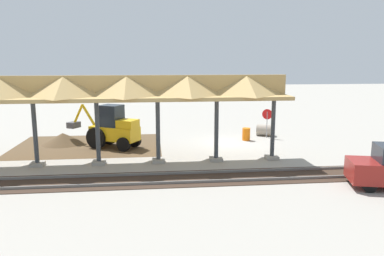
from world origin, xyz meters
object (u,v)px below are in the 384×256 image
(concrete_pipe, at_px, (264,130))
(stop_sign, at_px, (267,117))
(backhoe, at_px, (113,129))
(traffic_barrel, at_px, (246,134))

(concrete_pipe, bearing_deg, stop_sign, 85.45)
(backhoe, height_order, traffic_barrel, backhoe)
(stop_sign, height_order, concrete_pipe, stop_sign)
(concrete_pipe, relative_size, traffic_barrel, 1.55)
(concrete_pipe, distance_m, traffic_barrel, 2.34)
(backhoe, distance_m, traffic_barrel, 9.42)
(backhoe, bearing_deg, traffic_barrel, -172.66)
(concrete_pipe, height_order, traffic_barrel, traffic_barrel)
(backhoe, distance_m, concrete_pipe, 11.46)
(backhoe, relative_size, traffic_barrel, 5.68)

